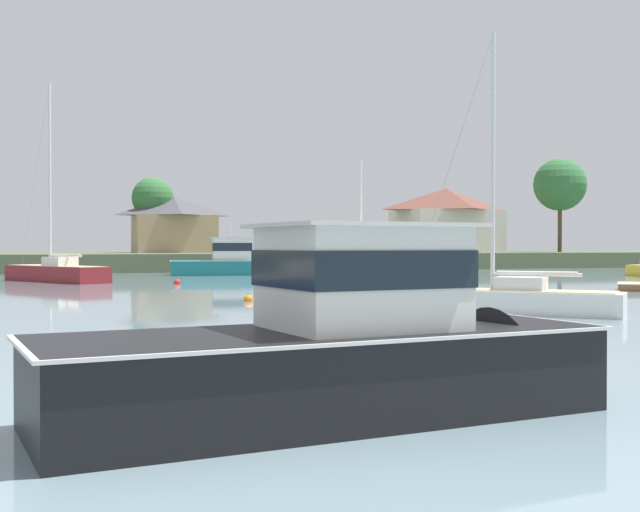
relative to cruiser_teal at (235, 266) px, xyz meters
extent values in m
cube|color=#4C563D|center=(-6.47, 28.75, 0.11)|extent=(213.90, 42.71, 1.70)
cube|color=#196B70|center=(-1.04, 0.17, -0.47)|extent=(9.05, 4.50, 1.92)
cone|color=#196B70|center=(3.23, -0.53, -0.47)|extent=(2.85, 3.18, 2.83)
cube|color=silver|center=(-1.04, 0.17, 0.46)|extent=(9.24, 4.65, 0.05)
cube|color=silver|center=(-0.32, 0.05, 1.44)|extent=(3.58, 3.00, 1.88)
cube|color=#19232D|center=(-0.32, 0.05, 1.62)|extent=(3.65, 3.06, 0.68)
cube|color=beige|center=(-0.32, 0.05, 2.41)|extent=(4.03, 3.46, 0.06)
cylinder|color=silver|center=(-0.32, 0.05, 3.42)|extent=(0.03, 0.03, 1.98)
cube|color=white|center=(0.29, -41.80, -0.62)|extent=(7.11, 6.97, 1.41)
cube|color=#CCB78E|center=(0.29, -41.80, 0.11)|extent=(6.60, 6.46, 0.04)
cube|color=silver|center=(0.57, -42.08, 0.36)|extent=(2.15, 2.14, 0.48)
cylinder|color=silver|center=(-0.17, -41.36, 4.86)|extent=(0.16, 0.16, 9.47)
cylinder|color=silver|center=(0.97, -42.46, 0.70)|extent=(2.37, 2.30, 0.13)
cylinder|color=silver|center=(0.97, -42.46, 0.75)|extent=(2.15, 2.09, 0.14)
cylinder|color=#999999|center=(-1.31, -40.26, 4.84)|extent=(2.31, 2.23, 9.43)
cube|color=gray|center=(3.31, -23.05, -0.58)|extent=(6.04, 4.43, 1.16)
cone|color=gray|center=(0.72, -24.46, -0.58)|extent=(2.24, 2.23, 1.65)
cube|color=black|center=(3.31, -23.05, -0.03)|extent=(6.18, 4.55, 0.05)
cube|color=silver|center=(2.87, -23.28, 0.53)|extent=(2.86, 2.46, 1.05)
cube|color=#19232D|center=(2.87, -23.28, 0.64)|extent=(2.92, 2.51, 0.38)
cube|color=beige|center=(2.87, -23.28, 1.09)|extent=(3.23, 2.81, 0.06)
cylinder|color=silver|center=(2.87, -23.28, 1.64)|extent=(0.03, 0.03, 1.05)
cube|color=brown|center=(15.40, -30.47, -0.63)|extent=(3.08, 3.28, 0.52)
cube|color=#C6B289|center=(15.40, -30.47, -0.37)|extent=(3.25, 3.45, 0.05)
cube|color=tan|center=(15.40, -30.47, -0.41)|extent=(0.99, 0.86, 0.03)
cube|color=maroon|center=(-14.71, -8.81, -0.58)|extent=(6.86, 9.81, 1.83)
cube|color=#CCB78E|center=(-14.71, -8.81, 0.35)|extent=(6.32, 9.15, 0.04)
cube|color=silver|center=(-14.48, -9.24, 0.67)|extent=(2.39, 2.64, 0.59)
cylinder|color=silver|center=(-15.09, -8.11, 6.68)|extent=(0.20, 0.20, 12.61)
cylinder|color=silver|center=(-14.14, -9.84, 1.06)|extent=(2.04, 3.54, 0.16)
cylinder|color=silver|center=(-14.14, -9.84, 1.11)|extent=(1.83, 3.18, 0.14)
cylinder|color=#999999|center=(-16.04, -6.38, 6.65)|extent=(1.92, 3.48, 12.57)
cube|color=tan|center=(15.39, -8.20, -0.46)|extent=(8.77, 9.12, 1.96)
cone|color=tan|center=(18.50, -4.82, -0.46)|extent=(4.04, 4.01, 3.13)
cube|color=black|center=(15.39, -8.20, 0.49)|extent=(8.99, 9.34, 0.05)
cube|color=silver|center=(15.52, -8.06, 1.27)|extent=(4.41, 4.45, 1.51)
cube|color=#19232D|center=(15.52, -8.06, 1.42)|extent=(4.49, 4.54, 0.54)
cube|color=beige|center=(15.52, -8.06, 2.06)|extent=(5.02, 5.06, 0.06)
cylinder|color=silver|center=(15.52, -8.06, 2.67)|extent=(0.03, 0.03, 1.17)
cube|color=black|center=(-12.22, -56.60, -0.46)|extent=(8.42, 3.66, 1.97)
cone|color=black|center=(-8.17, -56.11, -0.46)|extent=(2.56, 2.69, 2.44)
cube|color=silver|center=(-12.22, -56.60, 0.50)|extent=(8.60, 3.79, 0.05)
cube|color=silver|center=(-11.64, -56.53, 1.27)|extent=(2.76, 2.45, 1.47)
cube|color=#19232D|center=(-11.64, -56.53, 1.41)|extent=(2.82, 2.50, 0.53)
cube|color=beige|center=(-11.64, -56.53, 2.03)|extent=(3.10, 2.83, 0.06)
cylinder|color=silver|center=(-11.64, -56.53, 2.53)|extent=(0.03, 0.03, 0.94)
sphere|color=red|center=(-7.40, -14.79, -0.66)|extent=(0.48, 0.48, 0.48)
torus|color=#333338|center=(-7.40, -14.79, -0.38)|extent=(0.12, 0.12, 0.02)
sphere|color=orange|center=(-7.11, -32.19, -0.67)|extent=(0.44, 0.44, 0.44)
torus|color=#333338|center=(-7.11, -32.19, -0.41)|extent=(0.12, 0.12, 0.02)
cylinder|color=brown|center=(45.81, 18.27, 4.42)|extent=(0.51, 0.51, 6.93)
sphere|color=#336B38|center=(45.81, 18.27, 9.35)|extent=(6.53, 6.53, 6.53)
cylinder|color=brown|center=(-3.58, 24.60, 3.48)|extent=(0.44, 0.44, 5.05)
sphere|color=#336B38|center=(-3.58, 24.60, 7.06)|extent=(4.65, 4.65, 4.65)
cube|color=silver|center=(32.70, 23.47, 3.55)|extent=(11.74, 9.07, 5.19)
pyramid|color=brown|center=(32.70, 23.47, 7.53)|extent=(12.68, 9.80, 2.78)
cube|color=tan|center=(-1.34, 23.75, 3.03)|extent=(8.73, 6.67, 4.14)
pyramid|color=#47474C|center=(-1.34, 23.75, 6.16)|extent=(9.43, 7.21, 2.11)
camera|label=1|loc=(-16.16, -67.57, 1.74)|focal=45.73mm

